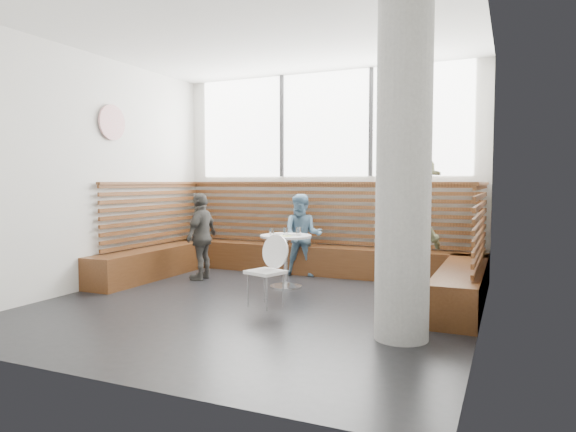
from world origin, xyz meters
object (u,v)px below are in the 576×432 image
at_px(adult_man, 413,227).
at_px(cafe_chair, 268,265).
at_px(child_back, 302,235).
at_px(concrete_column, 404,167).
at_px(child_left, 202,236).
at_px(cafe_table, 286,250).

bearing_deg(adult_man, cafe_chair, 146.16).
bearing_deg(child_back, adult_man, -38.71).
bearing_deg(concrete_column, adult_man, 96.78).
bearing_deg(cafe_chair, child_back, 118.26).
bearing_deg(adult_man, child_left, 110.54).
bearing_deg(cafe_chair, cafe_table, 120.99).
distance_m(adult_man, child_back, 2.01).
relative_size(cafe_table, child_back, 0.57).
relative_size(adult_man, child_left, 1.39).
bearing_deg(child_back, cafe_table, -98.27).
bearing_deg(cafe_chair, adult_man, 53.94).
relative_size(cafe_table, cafe_chair, 0.87).
xyz_separation_m(cafe_chair, child_left, (-1.62, 1.08, 0.16)).
height_order(concrete_column, adult_man, concrete_column).
relative_size(concrete_column, cafe_chair, 3.83).
bearing_deg(concrete_column, cafe_table, 138.46).
relative_size(cafe_chair, child_back, 0.66).
xyz_separation_m(child_back, child_left, (-1.30, -0.80, 0.01)).
relative_size(concrete_column, child_back, 2.51).
height_order(cafe_chair, adult_man, adult_man).
distance_m(cafe_chair, child_back, 1.91).
height_order(concrete_column, child_back, concrete_column).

